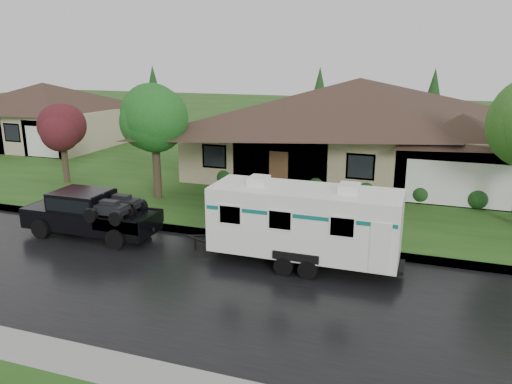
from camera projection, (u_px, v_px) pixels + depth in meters
ground at (239, 263)px, 17.43m from camera, size 140.00×140.00×0.00m
road at (216, 287)px, 15.60m from camera, size 140.00×8.00×0.01m
curb at (259, 239)px, 19.45m from camera, size 140.00×0.50×0.15m
lawn at (325, 170)px, 31.06m from camera, size 140.00×26.00×0.15m
house_main at (363, 117)px, 28.33m from camera, size 19.44×10.80×6.90m
house_far at (46, 109)px, 37.93m from camera, size 10.80×8.64×5.80m
tree_left_green at (154, 121)px, 23.81m from camera, size 3.32×3.32×5.49m
tree_red at (62, 130)px, 27.02m from camera, size 2.55×2.55×4.22m
shrub_row at (342, 186)px, 25.09m from camera, size 13.60×1.00×1.00m
pickup_truck at (89, 212)px, 19.84m from camera, size 5.44×2.07×1.81m
travel_trailer at (304, 221)px, 16.89m from camera, size 6.71×2.36×3.01m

